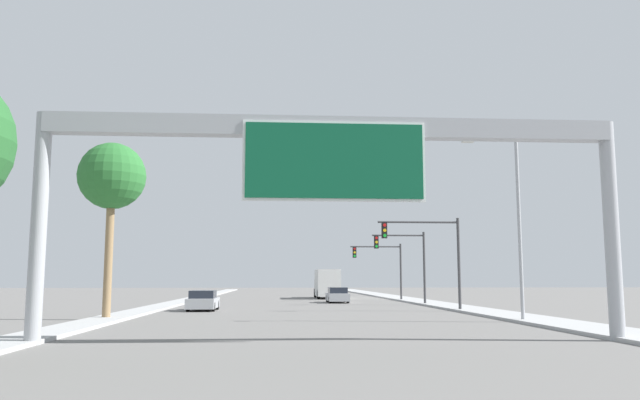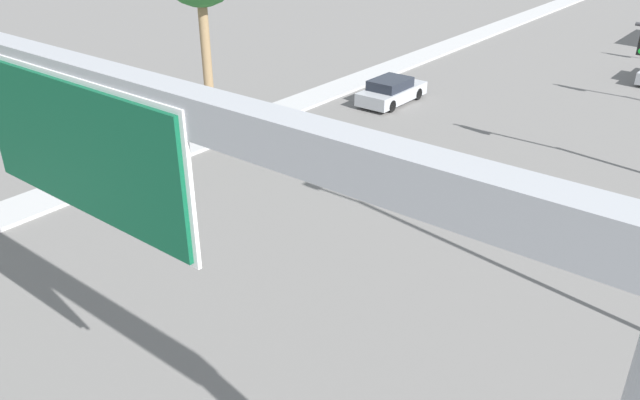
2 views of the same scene
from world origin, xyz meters
name	(u,v)px [view 2 (image 2 of 2)]	position (x,y,z in m)	size (l,w,h in m)	color
median_strip_left	(486,32)	(-10.75, 60.00, 0.07)	(2.00, 120.00, 0.15)	#ABABAB
sign_gantry	(89,143)	(0.00, 17.92, 6.23)	(20.43, 0.73, 7.80)	#9EA0A5
car_far_right	(391,91)	(-7.00, 40.02, 0.65)	(1.86, 4.36, 1.36)	#A5A8AD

